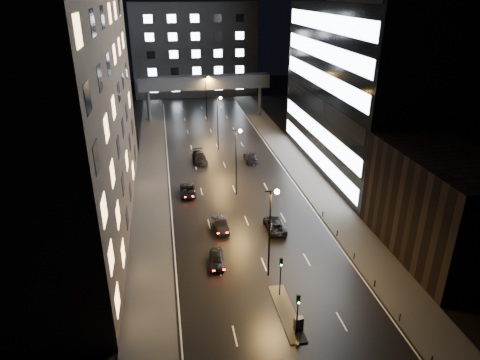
{
  "coord_description": "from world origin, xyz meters",
  "views": [
    {
      "loc": [
        -9.73,
        -28.45,
        28.05
      ],
      "look_at": [
        -0.09,
        24.35,
        4.0
      ],
      "focal_mm": 32.0,
      "sensor_mm": 36.0,
      "label": 1
    }
  ],
  "objects": [
    {
      "name": "traffic_signal_near",
      "position": [
        0.3,
        4.49,
        3.09
      ],
      "size": [
        0.28,
        0.34,
        4.4
      ],
      "color": "black",
      "rests_on": "median_island"
    },
    {
      "name": "building_left",
      "position": [
        -22.5,
        24.0,
        20.0
      ],
      "size": [
        15.0,
        48.0,
        40.0
      ],
      "primitive_type": "cube",
      "color": "#2D2319",
      "rests_on": "ground"
    },
    {
      "name": "building_right_glass",
      "position": [
        25.0,
        36.0,
        22.5
      ],
      "size": [
        20.0,
        36.0,
        45.0
      ],
      "primitive_type": "cube",
      "color": "black",
      "rests_on": "ground"
    },
    {
      "name": "car_away_a",
      "position": [
        -5.19,
        10.94,
        0.69
      ],
      "size": [
        2.02,
        4.21,
        1.39
      ],
      "primitive_type": "imported",
      "rotation": [
        0.0,
        0.0,
        -0.1
      ],
      "color": "black",
      "rests_on": "ground"
    },
    {
      "name": "ground",
      "position": [
        0.0,
        40.0,
        0.0
      ],
      "size": [
        160.0,
        160.0,
        0.0
      ],
      "primitive_type": "plane",
      "color": "black",
      "rests_on": "ground"
    },
    {
      "name": "sidewalk_right",
      "position": [
        12.5,
        35.0,
        0.07
      ],
      "size": [
        5.0,
        110.0,
        0.15
      ],
      "primitive_type": "cube",
      "color": "#383533",
      "rests_on": "ground"
    },
    {
      "name": "skybridge",
      "position": [
        0.0,
        70.0,
        8.34
      ],
      "size": [
        30.0,
        3.0,
        10.0
      ],
      "color": "#333335",
      "rests_on": "ground"
    },
    {
      "name": "building_right_low",
      "position": [
        20.0,
        9.0,
        6.0
      ],
      "size": [
        10.0,
        18.0,
        12.0
      ],
      "primitive_type": "cube",
      "color": "black",
      "rests_on": "ground"
    },
    {
      "name": "car_toward_a",
      "position": [
        3.06,
        17.11,
        0.69
      ],
      "size": [
        2.42,
        5.04,
        1.39
      ],
      "primitive_type": "imported",
      "rotation": [
        0.0,
        0.0,
        3.12
      ],
      "color": "black",
      "rests_on": "ground"
    },
    {
      "name": "car_toward_b",
      "position": [
        4.85,
        40.93,
        0.74
      ],
      "size": [
        2.3,
        5.17,
        1.47
      ],
      "primitive_type": "imported",
      "rotation": [
        0.0,
        0.0,
        3.09
      ],
      "color": "black",
      "rests_on": "ground"
    },
    {
      "name": "median_island",
      "position": [
        0.3,
        2.0,
        0.07
      ],
      "size": [
        1.6,
        8.0,
        0.15
      ],
      "primitive_type": "cube",
      "color": "#383533",
      "rests_on": "ground"
    },
    {
      "name": "car_away_d",
      "position": [
        -4.12,
        42.28,
        0.82
      ],
      "size": [
        2.58,
        5.73,
        1.63
      ],
      "primitive_type": "imported",
      "rotation": [
        0.0,
        0.0,
        0.05
      ],
      "color": "black",
      "rests_on": "ground"
    },
    {
      "name": "car_away_b",
      "position": [
        -3.73,
        18.41,
        0.71
      ],
      "size": [
        1.92,
        4.45,
        1.42
      ],
      "primitive_type": "imported",
      "rotation": [
        0.0,
        0.0,
        0.1
      ],
      "color": "black",
      "rests_on": "ground"
    },
    {
      "name": "cone_b",
      "position": [
        0.06,
        -2.16,
        0.27
      ],
      "size": [
        0.45,
        0.45,
        0.55
      ],
      "primitive_type": "cone",
      "rotation": [
        0.0,
        0.0,
        0.18
      ],
      "color": "#FF4A0D",
      "rests_on": "ground"
    },
    {
      "name": "streetlight_far",
      "position": [
        0.16,
        68.0,
        6.5
      ],
      "size": [
        1.45,
        0.5,
        10.15
      ],
      "color": "black",
      "rests_on": "ground"
    },
    {
      "name": "streetlight_mid_a",
      "position": [
        0.16,
        28.0,
        6.5
      ],
      "size": [
        1.45,
        0.5,
        10.15
      ],
      "color": "black",
      "rests_on": "ground"
    },
    {
      "name": "streetlight_mid_b",
      "position": [
        0.16,
        48.0,
        6.5
      ],
      "size": [
        1.45,
        0.5,
        10.15
      ],
      "color": "black",
      "rests_on": "ground"
    },
    {
      "name": "car_away_c",
      "position": [
        -7.07,
        29.17,
        0.66
      ],
      "size": [
        2.18,
        4.72,
        1.31
      ],
      "primitive_type": "imported",
      "rotation": [
        0.0,
        0.0,
        0.0
      ],
      "color": "black",
      "rests_on": "ground"
    },
    {
      "name": "bollard_row",
      "position": [
        10.2,
        6.5,
        0.45
      ],
      "size": [
        0.12,
        25.12,
        0.9
      ],
      "color": "black",
      "rests_on": "ground"
    },
    {
      "name": "building_far",
      "position": [
        0.0,
        98.0,
        12.5
      ],
      "size": [
        34.0,
        14.0,
        25.0
      ],
      "primitive_type": "cube",
      "color": "#333335",
      "rests_on": "ground"
    },
    {
      "name": "traffic_signal_far",
      "position": [
        0.3,
        -1.01,
        3.09
      ],
      "size": [
        0.28,
        0.34,
        4.4
      ],
      "color": "black",
      "rests_on": "median_island"
    },
    {
      "name": "streetlight_near",
      "position": [
        0.16,
        8.0,
        6.5
      ],
      "size": [
        1.45,
        0.5,
        10.15
      ],
      "color": "black",
      "rests_on": "ground"
    },
    {
      "name": "sidewalk_left",
      "position": [
        -12.5,
        35.0,
        0.07
      ],
      "size": [
        5.0,
        110.0,
        0.15
      ],
      "primitive_type": "cube",
      "color": "#383533",
      "rests_on": "ground"
    },
    {
      "name": "utility_cabinet",
      "position": [
        0.7,
        -0.39,
        0.82
      ],
      "size": [
        0.85,
        0.6,
        1.33
      ],
      "primitive_type": "cube",
      "rotation": [
        0.0,
        0.0,
        0.14
      ],
      "color": "#434345",
      "rests_on": "median_island"
    }
  ]
}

